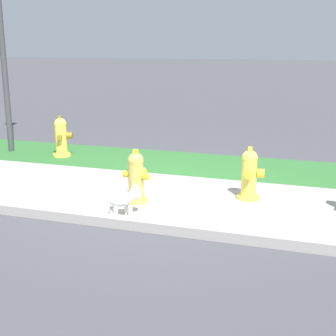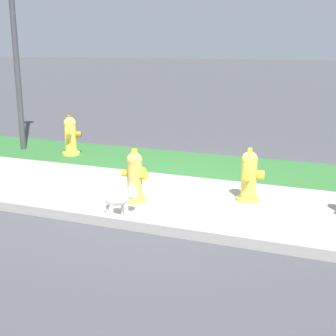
# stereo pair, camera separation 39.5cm
# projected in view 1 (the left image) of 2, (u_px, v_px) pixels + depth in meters

# --- Properties ---
(ground_plane) EXTENTS (120.00, 120.00, 0.00)m
(ground_plane) POSITION_uv_depth(u_px,v_px,m) (154.00, 196.00, 6.56)
(ground_plane) COLOR #424247
(sidewalk_pavement) EXTENTS (18.00, 2.21, 0.01)m
(sidewalk_pavement) POSITION_uv_depth(u_px,v_px,m) (154.00, 196.00, 6.56)
(sidewalk_pavement) COLOR #9E9993
(sidewalk_pavement) RESTS_ON ground
(grass_verge) EXTENTS (18.00, 1.68, 0.01)m
(grass_verge) POSITION_uv_depth(u_px,v_px,m) (190.00, 163.00, 8.34)
(grass_verge) COLOR #2D662D
(grass_verge) RESTS_ON ground
(street_curb) EXTENTS (18.00, 0.16, 0.12)m
(street_curb) POSITION_uv_depth(u_px,v_px,m) (120.00, 222.00, 5.45)
(street_curb) COLOR #9E9993
(street_curb) RESTS_ON ground
(fire_hydrant_mid_block) EXTENTS (0.39, 0.40, 0.78)m
(fire_hydrant_mid_block) POSITION_uv_depth(u_px,v_px,m) (61.00, 137.00, 8.80)
(fire_hydrant_mid_block) COLOR yellow
(fire_hydrant_mid_block) RESTS_ON ground
(fire_hydrant_far_end) EXTENTS (0.37, 0.39, 0.74)m
(fire_hydrant_far_end) POSITION_uv_depth(u_px,v_px,m) (249.00, 175.00, 6.34)
(fire_hydrant_far_end) COLOR yellow
(fire_hydrant_far_end) RESTS_ON ground
(fire_hydrant_by_grass_verge) EXTENTS (0.39, 0.36, 0.73)m
(fire_hydrant_by_grass_verge) POSITION_uv_depth(u_px,v_px,m) (136.00, 177.00, 6.23)
(fire_hydrant_by_grass_verge) COLOR gold
(fire_hydrant_by_grass_verge) RESTS_ON ground
(small_white_dog) EXTENTS (0.39, 0.41, 0.42)m
(small_white_dog) POSITION_uv_depth(u_px,v_px,m) (124.00, 199.00, 5.71)
(small_white_dog) COLOR white
(small_white_dog) RESTS_ON ground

